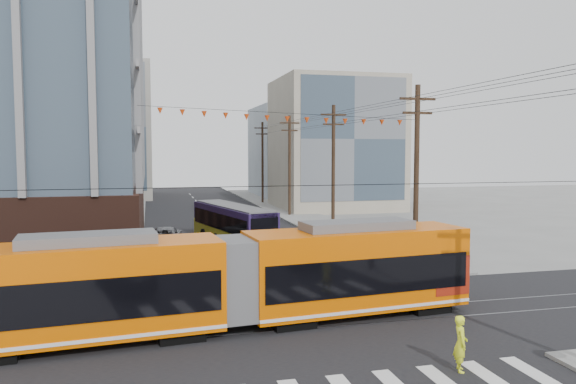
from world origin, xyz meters
TOP-DOWN VIEW (x-y plane):
  - ground at (0.00, 0.00)m, footprint 160.00×160.00m
  - bg_bldg_nw_near at (-17.00, 52.00)m, footprint 18.00×16.00m
  - bg_bldg_ne_near at (16.00, 48.00)m, footprint 14.00×14.00m
  - bg_bldg_nw_far at (-14.00, 72.00)m, footprint 16.00×18.00m
  - bg_bldg_ne_far at (18.00, 68.00)m, footprint 16.00×16.00m
  - utility_pole_far at (8.50, 56.00)m, footprint 0.30×0.30m
  - streetcar at (-3.20, 3.77)m, footprint 21.09×5.07m
  - city_bus at (-0.31, 23.82)m, footprint 5.10×11.35m
  - parked_car_silver at (-5.38, 13.20)m, footprint 1.94×4.63m
  - parked_car_white at (-6.06, 18.76)m, footprint 3.42×5.56m
  - parked_car_grey at (-5.35, 24.75)m, footprint 2.73×5.35m
  - pedestrian at (3.37, -2.46)m, footprint 0.64×0.79m
  - jersey_barrier at (8.30, 13.79)m, footprint 2.30×3.95m

SIDE VIEW (x-z plane):
  - ground at x=0.00m, z-range 0.00..0.00m
  - jersey_barrier at x=8.30m, z-range 0.00..0.78m
  - parked_car_grey at x=-5.35m, z-range 0.00..1.45m
  - parked_car_silver at x=-5.38m, z-range 0.00..1.49m
  - parked_car_white at x=-6.06m, z-range 0.00..1.51m
  - pedestrian at x=3.37m, z-range 0.00..1.87m
  - city_bus at x=-0.31m, z-range 0.00..3.15m
  - streetcar at x=-3.20m, z-range 0.00..4.03m
  - utility_pole_far at x=8.50m, z-range 0.00..11.00m
  - bg_bldg_ne_far at x=18.00m, z-range 0.00..14.00m
  - bg_bldg_ne_near at x=16.00m, z-range 0.00..16.00m
  - bg_bldg_nw_near at x=-17.00m, z-range 0.00..18.00m
  - bg_bldg_nw_far at x=-14.00m, z-range 0.00..20.00m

